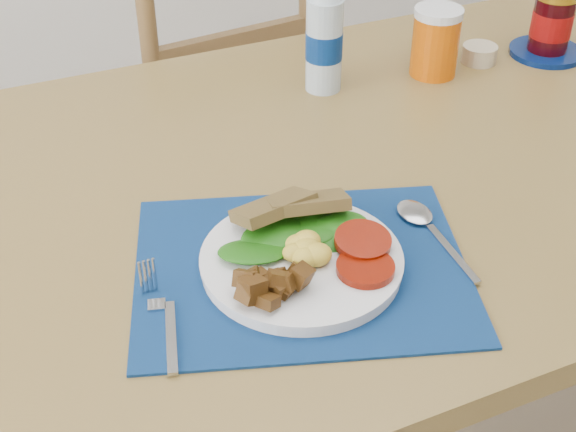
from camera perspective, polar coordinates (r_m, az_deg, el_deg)
The scene contains 10 objects.
table at distance 1.25m, azimuth 6.72°, elevation 1.15°, with size 1.40×0.90×0.75m.
chair_far at distance 1.82m, azimuth -5.36°, elevation 9.36°, with size 0.45×0.44×1.11m.
placemat at distance 0.98m, azimuth 0.95°, elevation -3.71°, with size 0.40×0.32×0.00m, color black.
breakfast_plate at distance 0.96m, azimuth 0.79°, elevation -3.05°, with size 0.24×0.24×0.06m.
fork at distance 0.92m, azimuth -8.97°, elevation -7.05°, with size 0.04×0.16×0.00m.
spoon at distance 1.06m, azimuth 9.77°, elevation -0.67°, with size 0.04×0.18×0.01m.
water_bottle at distance 1.35m, azimuth 2.60°, elevation 12.58°, with size 0.06×0.06×0.21m.
juice_glass at distance 1.43m, azimuth 10.44°, elevation 11.96°, with size 0.08×0.08×0.11m, color #CB5205.
ramekin at distance 1.51m, azimuth 13.45°, elevation 11.15°, with size 0.06×0.06×0.03m, color tan.
jam_on_saucer at distance 1.56m, azimuth 18.20°, elevation 12.65°, with size 0.13×0.13×0.12m.
Camera 1 is at (-0.55, -0.67, 1.38)m, focal length 50.00 mm.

